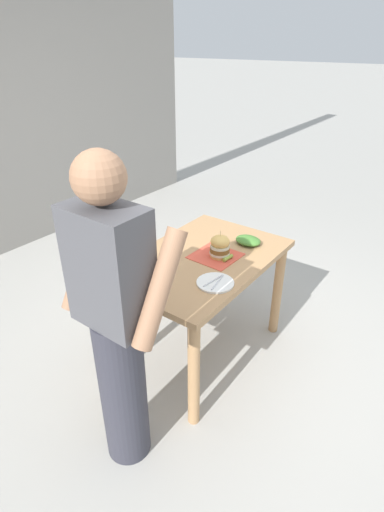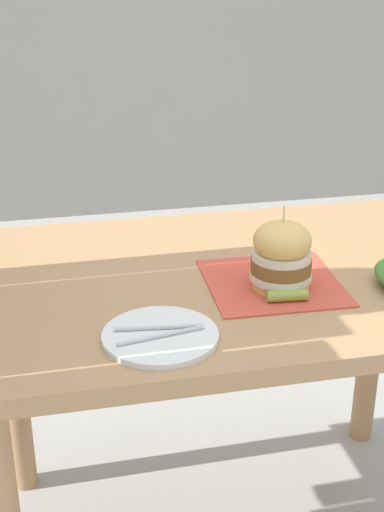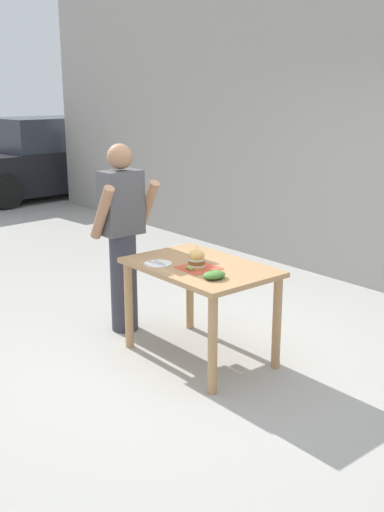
{
  "view_description": "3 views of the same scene",
  "coord_description": "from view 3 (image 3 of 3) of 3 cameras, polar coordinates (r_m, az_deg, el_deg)",
  "views": [
    {
      "loc": [
        -1.31,
        1.87,
        2.05
      ],
      "look_at": [
        0.0,
        0.1,
        0.84
      ],
      "focal_mm": 28.0,
      "sensor_mm": 36.0,
      "label": 1
    },
    {
      "loc": [
        -1.4,
        0.4,
        1.47
      ],
      "look_at": [
        0.0,
        0.1,
        0.84
      ],
      "focal_mm": 50.0,
      "sensor_mm": 36.0,
      "label": 2
    },
    {
      "loc": [
        -2.95,
        -3.46,
        2.12
      ],
      "look_at": [
        0.0,
        0.1,
        0.84
      ],
      "focal_mm": 42.0,
      "sensor_mm": 36.0,
      "label": 3
    }
  ],
  "objects": [
    {
      "name": "pickle_spear",
      "position": [
        4.59,
        -0.26,
        -1.18
      ],
      "size": [
        0.03,
        0.09,
        0.02
      ],
      "primitive_type": "cylinder",
      "rotation": [
        0.0,
        1.57,
        1.48
      ],
      "color": "#8EA83D",
      "rests_on": "serving_paper"
    },
    {
      "name": "patio_table",
      "position": [
        4.78,
        0.76,
        -2.35
      ],
      "size": [
        0.79,
        1.19,
        0.79
      ],
      "color": "tan",
      "rests_on": "ground"
    },
    {
      "name": "sandwich",
      "position": [
        4.6,
        0.44,
        -0.32
      ],
      "size": [
        0.13,
        0.13,
        0.18
      ],
      "color": "#E5B25B",
      "rests_on": "serving_paper"
    },
    {
      "name": "diner_across_table",
      "position": [
        5.32,
        -6.64,
        1.93
      ],
      "size": [
        0.55,
        0.35,
        1.69
      ],
      "color": "#33333D",
      "rests_on": "ground"
    },
    {
      "name": "side_salad",
      "position": [
        4.39,
        2.13,
        -1.81
      ],
      "size": [
        0.18,
        0.14,
        0.06
      ],
      "primitive_type": "ellipsoid",
      "color": "#477F33",
      "rests_on": "patio_table"
    },
    {
      "name": "ground_plane",
      "position": [
        5.02,
        0.74,
        -9.54
      ],
      "size": [
        80.0,
        80.0,
        0.0
      ],
      "primitive_type": "plane",
      "color": "#ADAAA3"
    },
    {
      "name": "parked_car_near_curb",
      "position": [
        12.93,
        -13.84,
        8.8
      ],
      "size": [
        4.33,
        2.11,
        1.6
      ],
      "color": "black",
      "rests_on": "ground"
    },
    {
      "name": "parked_car_mid_block",
      "position": [
        16.87,
        4.91,
        10.64
      ],
      "size": [
        4.24,
        1.91,
        1.6
      ],
      "color": "gray",
      "rests_on": "ground"
    },
    {
      "name": "building_wall",
      "position": [
        7.93,
        6.84,
        20.59
      ],
      "size": [
        0.3,
        10.0,
        5.69
      ],
      "primitive_type": "cube",
      "color": "gray",
      "rests_on": "ground"
    },
    {
      "name": "side_plate_with_forks",
      "position": [
        4.75,
        -3.25,
        -0.74
      ],
      "size": [
        0.22,
        0.22,
        0.02
      ],
      "color": "white",
      "rests_on": "patio_table"
    },
    {
      "name": "serving_paper",
      "position": [
        4.65,
        0.63,
        -1.13
      ],
      "size": [
        0.29,
        0.29,
        0.0
      ],
      "primitive_type": "cube",
      "rotation": [
        0.0,
        0.0,
        -0.03
      ],
      "color": "#D64C38",
      "rests_on": "patio_table"
    }
  ]
}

